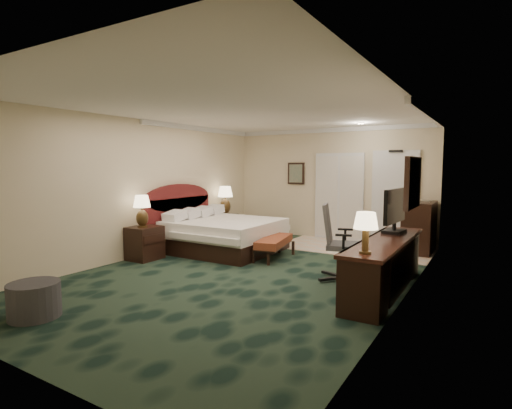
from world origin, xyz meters
The scene contains 25 objects.
floor centered at (0.00, 0.00, 0.00)m, with size 5.00×7.50×0.00m, color black.
ceiling centered at (0.00, 0.00, 2.70)m, with size 5.00×7.50×0.00m, color silver.
wall_back centered at (0.00, 3.75, 1.35)m, with size 5.00×0.00×2.70m, color beige.
wall_front centered at (0.00, -3.75, 1.35)m, with size 5.00×0.00×2.70m, color beige.
wall_left centered at (-2.50, 0.00, 1.35)m, with size 0.00×7.50×2.70m, color beige.
wall_right centered at (2.50, 0.00, 1.35)m, with size 0.00×7.50×2.70m, color beige.
crown_molding centered at (0.00, 0.00, 2.65)m, with size 5.00×7.50×0.10m, color silver, non-canonical shape.
tile_patch centered at (0.90, 2.90, 0.01)m, with size 3.20×1.70×0.01m, color beige.
headboard centered at (-2.44, 1.00, 0.70)m, with size 0.12×2.00×1.40m, color #4A1417, non-canonical shape.
entry_door centered at (1.55, 3.72, 1.05)m, with size 1.02×0.06×2.18m, color silver.
closet_doors centered at (0.25, 3.71, 1.05)m, with size 1.20×0.06×2.10m, color silver.
wall_art centered at (-0.90, 3.71, 1.60)m, with size 0.45×0.06×0.55m, color #4F6D5C.
wall_mirror centered at (2.46, 0.60, 1.55)m, with size 0.05×0.95×0.75m, color white.
bed centered at (-1.36, 1.22, 0.33)m, with size 2.09×1.94×0.66m, color white.
nightstand_near centered at (-2.23, -0.21, 0.32)m, with size 0.51×0.58×0.64m, color black.
nightstand_far centered at (-2.24, 2.44, 0.30)m, with size 0.48×0.55×0.60m, color black.
lamp_near centered at (-2.21, -0.26, 0.94)m, with size 0.32×0.32×0.61m, color black, non-canonical shape.
lamp_far centered at (-2.23, 2.47, 0.94)m, with size 0.37×0.37×0.69m, color black, non-canonical shape.
bed_bench centered at (-0.13, 1.13, 0.21)m, with size 0.42×1.22×0.41m, color maroon.
ottoman centered at (-1.12, -2.99, 0.21)m, with size 0.59×0.59×0.42m, color #2B2A30.
desk centered at (2.20, 0.14, 0.38)m, with size 0.56×2.62×0.75m, color black.
tv centered at (2.18, 0.80, 1.10)m, with size 0.07×0.89×0.69m, color black.
desk_lamp centered at (2.21, -0.89, 1.01)m, with size 0.29×0.29×0.51m, color black, non-canonical shape.
desk_chair centered at (1.51, 0.41, 0.60)m, with size 0.70×0.66×1.20m, color #535355, non-canonical shape.
minibar centered at (2.17, 3.20, 0.53)m, with size 0.55×1.00×1.05m, color black.
Camera 1 is at (3.51, -5.55, 1.80)m, focal length 28.00 mm.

